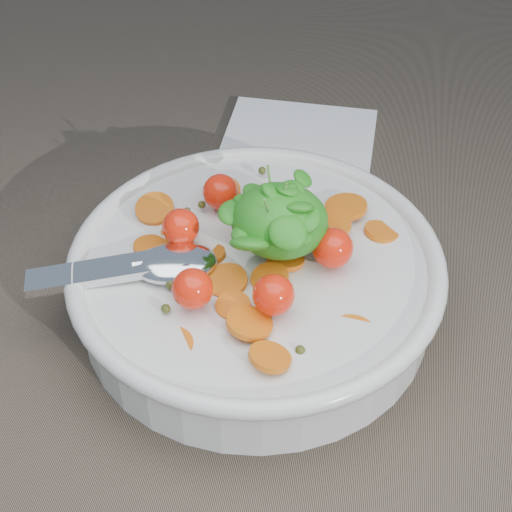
# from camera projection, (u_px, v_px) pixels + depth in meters

# --- Properties ---
(ground) EXTENTS (6.00, 6.00, 0.00)m
(ground) POSITION_uv_depth(u_px,v_px,m) (264.00, 329.00, 0.58)
(ground) COLOR brown
(ground) RESTS_ON ground
(bowl) EXTENTS (0.29, 0.27, 0.12)m
(bowl) POSITION_uv_depth(u_px,v_px,m) (256.00, 278.00, 0.57)
(bowl) COLOR silver
(bowl) RESTS_ON ground
(napkin) EXTENTS (0.14, 0.13, 0.01)m
(napkin) POSITION_uv_depth(u_px,v_px,m) (299.00, 140.00, 0.75)
(napkin) COLOR white
(napkin) RESTS_ON ground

